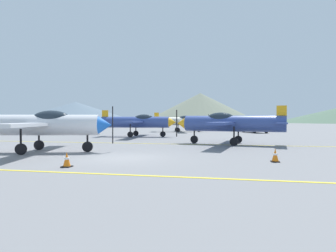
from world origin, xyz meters
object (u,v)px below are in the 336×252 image
at_px(airplane_mid, 229,123).
at_px(airplane_back, 181,121).
at_px(car_sedan, 254,126).
at_px(traffic_cone_front, 67,160).
at_px(airplane_far, 138,122).
at_px(airplane_near, 40,124).
at_px(traffic_cone_side, 275,155).

relative_size(airplane_mid, airplane_back, 1.01).
relative_size(car_sedan, traffic_cone_front, 7.89).
distance_m(airplane_far, car_sedan, 17.47).
distance_m(airplane_far, airplane_back, 13.05).
height_order(airplane_mid, traffic_cone_front, airplane_mid).
height_order(airplane_near, airplane_back, same).
bearing_deg(traffic_cone_front, airplane_near, 134.34).
distance_m(airplane_near, airplane_mid, 12.76).
relative_size(airplane_near, car_sedan, 2.01).
xyz_separation_m(airplane_near, traffic_cone_side, (12.42, -1.31, -1.29)).
bearing_deg(airplane_back, airplane_near, -98.08).
distance_m(car_sedan, traffic_cone_side, 27.72).
bearing_deg(traffic_cone_side, airplane_back, 106.50).
bearing_deg(airplane_back, car_sedan, -6.16).
distance_m(airplane_mid, airplane_far, 11.96).
bearing_deg(airplane_near, car_sedan, 61.64).
relative_size(airplane_near, airplane_mid, 0.99).
height_order(airplane_back, traffic_cone_side, airplane_back).
distance_m(airplane_far, traffic_cone_side, 19.55).
bearing_deg(airplane_back, traffic_cone_front, -89.47).
relative_size(car_sedan, traffic_cone_side, 7.89).
xyz_separation_m(airplane_far, airplane_back, (2.66, 12.78, 0.00)).
height_order(airplane_near, car_sedan, airplane_near).
xyz_separation_m(airplane_near, car_sedan, (14.22, 26.34, -0.74)).
height_order(car_sedan, traffic_cone_side, car_sedan).
xyz_separation_m(airplane_back, traffic_cone_front, (0.29, -31.75, -1.29)).
relative_size(traffic_cone_front, traffic_cone_side, 1.00).
bearing_deg(traffic_cone_front, airplane_mid, 60.96).
height_order(airplane_near, traffic_cone_side, airplane_near).
bearing_deg(airplane_far, airplane_near, -94.84).
height_order(airplane_mid, airplane_far, same).
bearing_deg(car_sedan, airplane_far, -138.05).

